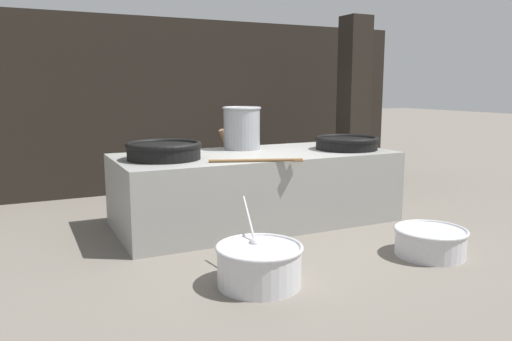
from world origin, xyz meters
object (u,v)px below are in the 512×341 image
Objects in this scene: prep_bowl_meat at (430,241)px; giant_wok_far at (347,142)px; prep_bowl_vegetables at (259,263)px; cook at (238,156)px; stock_pot at (242,127)px; giant_wok_near at (164,150)px.

giant_wok_far is at bearing 83.65° from prep_bowl_meat.
prep_bowl_vegetables reaches higher than prep_bowl_meat.
cook is at bearing 69.66° from prep_bowl_vegetables.
cook is at bearing 70.95° from stock_pot.
prep_bowl_vegetables is at bearing 60.88° from cook.
stock_pot reaches higher than giant_wok_near.
giant_wok_far is 1.50× the size of stock_pot.
cook reaches higher than prep_bowl_vegetables.
giant_wok_near is 3.53m from prep_bowl_meat.
cook is 1.78× the size of prep_bowl_meat.
cook is at bearing 129.41° from giant_wok_far.
prep_bowl_meat is at bearing -40.49° from giant_wok_near.
giant_wok_far is 1.89m from cook.
prep_bowl_vegetables is (-1.01, -2.68, -1.13)m from stock_pot.
giant_wok_near is 1.03× the size of giant_wok_far.
stock_pot is 3.08m from prep_bowl_vegetables.
giant_wok_near is at bearing 99.64° from prep_bowl_vegetables.
giant_wok_far reaches higher than prep_bowl_vegetables.
giant_wok_near is at bearing 139.51° from prep_bowl_meat.
prep_bowl_meat is (1.20, -2.75, -1.18)m from stock_pot.
cook is (1.62, 1.26, -0.33)m from giant_wok_near.
giant_wok_near is at bearing 176.33° from giant_wok_far.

